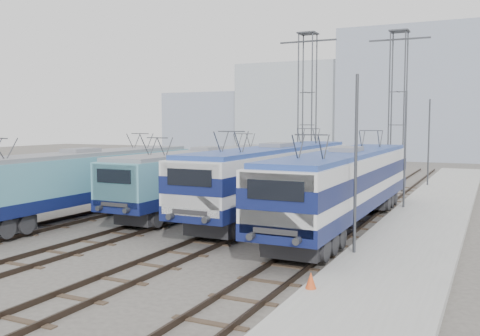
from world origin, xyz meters
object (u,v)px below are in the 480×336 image
Objects in this scene: locomotive_center_left at (206,173)px; locomotive_center_right at (275,173)px; mast_rear at (429,144)px; locomotive_far_right at (345,181)px; mast_front at (356,168)px; mast_mid at (405,152)px; catenary_tower_east at (398,103)px; catenary_tower_west at (307,104)px; safety_cone at (311,280)px; locomotive_far_left at (79,179)px.

locomotive_center_right is (4.50, -0.09, 0.23)m from locomotive_center_left.
locomotive_center_left is 2.48× the size of mast_rear.
locomotive_center_left is at bearing 166.42° from locomotive_far_right.
mast_front is at bearing -90.00° from mast_rear.
locomotive_far_right is at bearing -106.35° from mast_mid.
locomotive_far_right is at bearing -89.12° from catenary_tower_east.
catenary_tower_west is at bearing -155.06° from mast_rear.
catenary_tower_east reaches higher than mast_front.
locomotive_center_right is at bearing -146.39° from mast_mid.
mast_mid is at bearing 33.61° from locomotive_center_right.
locomotive_center_right is at bearing -79.57° from catenary_tower_west.
locomotive_far_right is 37.34× the size of safety_cone.
mast_rear reaches higher than locomotive_far_left.
safety_cone is at bearing -50.02° from locomotive_center_left.
safety_cone is at bearing -90.34° from mast_mid.
locomotive_far_left is 24.36m from catenary_tower_east.
catenary_tower_west reaches higher than mast_front.
locomotive_far_right is 16.86m from catenary_tower_east.
mast_mid is at bearing -42.93° from catenary_tower_west.
catenary_tower_west reaches higher than locomotive_far_left.
locomotive_far_right is 18.43m from mast_rear.
catenary_tower_west reaches higher than mast_mid.
mast_front is 12.00m from mast_mid.
locomotive_far_left is 13.99m from locomotive_far_right.
locomotive_center_right is 1.01× the size of locomotive_far_right.
locomotive_far_left reaches higher than locomotive_center_left.
mast_front is (15.35, -2.04, 1.29)m from locomotive_far_left.
locomotive_far_left is at bearing -110.60° from catenary_tower_west.
catenary_tower_west is 12.16m from mast_mid.
mast_mid is 17.20m from safety_cone.
locomotive_far_left is 2.53× the size of mast_rear.
mast_mid and mast_rear have the same top height.
mast_mid is (10.85, 4.13, 1.33)m from locomotive_center_left.
catenary_tower_east is 10.69m from mast_mid.
locomotive_center_right is 7.70m from mast_mid.
locomotive_center_left is at bearing 144.05° from mast_front.
locomotive_far_left is at bearing 172.43° from mast_front.
catenary_tower_west is 1.71× the size of mast_front.
locomotive_far_left reaches higher than safety_cone.
locomotive_far_left is at bearing -147.47° from locomotive_center_right.
locomotive_far_left is at bearing -127.67° from locomotive_center_left.
locomotive_center_left is at bearing 52.33° from locomotive_far_left.
safety_cone is (6.25, -12.73, -1.85)m from locomotive_center_right.
locomotive_center_left is 13.47m from mast_front.
mast_front reaches higher than locomotive_center_left.
locomotive_far_right is (13.50, 3.66, 0.17)m from locomotive_far_left.
safety_cone is (1.75, -10.65, -1.82)m from locomotive_far_right.
locomotive_far_right is 6.67m from mast_mid.
catenary_tower_west is 24.04× the size of safety_cone.
locomotive_far_right is 2.66× the size of mast_front.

